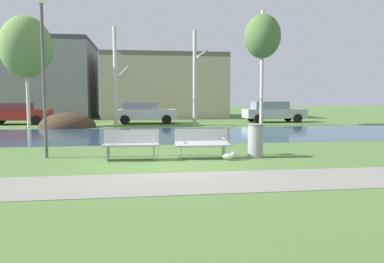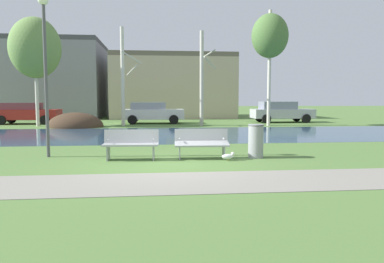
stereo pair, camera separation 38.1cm
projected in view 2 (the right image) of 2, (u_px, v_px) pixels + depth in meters
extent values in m
plane|color=#517538|center=(160.00, 131.00, 19.96)|extent=(120.00, 120.00, 0.00)
cube|color=gray|center=(172.00, 183.00, 7.90)|extent=(60.00, 2.07, 0.01)
cube|color=#33516B|center=(161.00, 134.00, 18.33)|extent=(80.00, 8.01, 0.01)
ellipsoid|color=#423021|center=(75.00, 127.00, 23.02)|extent=(3.42, 2.91, 1.82)
cube|color=#9EA0A3|center=(131.00, 145.00, 10.74)|extent=(1.62, 0.56, 0.05)
cube|color=#9EA0A3|center=(132.00, 136.00, 11.00)|extent=(1.60, 0.17, 0.40)
cube|color=#9EA0A3|center=(108.00, 152.00, 10.79)|extent=(0.06, 0.43, 0.45)
cube|color=#9EA0A3|center=(154.00, 152.00, 10.86)|extent=(0.06, 0.43, 0.45)
cylinder|color=#9EA0A3|center=(108.00, 140.00, 10.72)|extent=(0.06, 0.28, 0.04)
cylinder|color=#9EA0A3|center=(153.00, 140.00, 10.78)|extent=(0.06, 0.28, 0.04)
cube|color=#9EA0A3|center=(202.00, 144.00, 10.96)|extent=(1.62, 0.56, 0.14)
cube|color=#9EA0A3|center=(201.00, 135.00, 11.22)|extent=(1.60, 0.17, 0.40)
cube|color=#9EA0A3|center=(180.00, 151.00, 11.00)|extent=(0.06, 0.43, 0.45)
cube|color=#9EA0A3|center=(224.00, 151.00, 11.07)|extent=(0.06, 0.43, 0.45)
cylinder|color=#9EA0A3|center=(180.00, 139.00, 10.93)|extent=(0.06, 0.28, 0.04)
cylinder|color=#9EA0A3|center=(224.00, 139.00, 11.00)|extent=(0.06, 0.28, 0.04)
cylinder|color=gray|center=(256.00, 141.00, 11.20)|extent=(0.46, 0.46, 1.01)
torus|color=#545557|center=(256.00, 125.00, 11.16)|extent=(0.48, 0.48, 0.04)
ellipsoid|color=white|center=(228.00, 157.00, 10.67)|extent=(0.33, 0.15, 0.15)
sphere|color=white|center=(233.00, 154.00, 10.68)|extent=(0.11, 0.11, 0.11)
cone|color=gold|center=(235.00, 154.00, 10.68)|extent=(0.06, 0.03, 0.03)
cylinder|color=gold|center=(228.00, 159.00, 10.65)|extent=(0.01, 0.01, 0.10)
cylinder|color=gold|center=(228.00, 159.00, 10.71)|extent=(0.01, 0.01, 0.10)
cylinder|color=#4C4C51|center=(46.00, 82.00, 11.17)|extent=(0.10, 0.10, 4.54)
cylinder|color=beige|center=(36.00, 76.00, 23.36)|extent=(0.21, 0.21, 6.31)
ellipsoid|color=#668947|center=(35.00, 48.00, 23.20)|extent=(3.15, 3.15, 3.78)
cylinder|color=beige|center=(123.00, 77.00, 23.83)|extent=(0.24, 0.24, 6.30)
cylinder|color=beige|center=(132.00, 70.00, 24.24)|extent=(0.81, 1.13, 0.67)
cylinder|color=beige|center=(131.00, 57.00, 23.16)|extent=(1.25, 1.22, 0.70)
cylinder|color=#BCB7A8|center=(202.00, 79.00, 23.97)|extent=(0.25, 0.25, 6.08)
cylinder|color=#BCB7A8|center=(209.00, 54.00, 24.23)|extent=(0.76, 1.06, 0.48)
cylinder|color=#BCB7A8|center=(210.00, 63.00, 23.47)|extent=(0.90, 0.88, 0.70)
cylinder|color=beige|center=(269.00, 69.00, 23.71)|extent=(0.22, 0.22, 7.33)
ellipsoid|color=#4C7038|center=(270.00, 36.00, 23.53)|extent=(2.31, 2.31, 2.78)
cube|color=maroon|center=(27.00, 114.00, 25.66)|extent=(4.31, 1.83, 0.69)
cube|color=brown|center=(22.00, 106.00, 25.58)|extent=(2.42, 1.59, 0.46)
cylinder|color=black|center=(52.00, 119.00, 26.69)|extent=(0.64, 0.23, 0.64)
cylinder|color=black|center=(45.00, 120.00, 24.94)|extent=(0.64, 0.23, 0.64)
cylinder|color=black|center=(11.00, 119.00, 26.44)|extent=(0.64, 0.23, 0.64)
cylinder|color=black|center=(1.00, 120.00, 24.69)|extent=(0.64, 0.23, 0.64)
cube|color=silver|center=(153.00, 114.00, 26.24)|extent=(4.30, 1.94, 0.68)
cube|color=#949AAC|center=(148.00, 106.00, 26.16)|extent=(2.42, 1.68, 0.49)
cylinder|color=black|center=(173.00, 118.00, 27.32)|extent=(0.64, 0.23, 0.64)
cylinder|color=black|center=(174.00, 120.00, 25.47)|extent=(0.64, 0.23, 0.64)
cylinder|color=black|center=(134.00, 118.00, 27.07)|extent=(0.64, 0.23, 0.64)
cylinder|color=black|center=(132.00, 120.00, 25.22)|extent=(0.64, 0.23, 0.64)
cube|color=#B2B5BC|center=(282.00, 114.00, 27.38)|extent=(4.44, 1.94, 0.66)
cube|color=gray|center=(278.00, 105.00, 27.30)|extent=(2.50, 1.68, 0.55)
cylinder|color=black|center=(297.00, 117.00, 28.47)|extent=(0.64, 0.23, 0.64)
cylinder|color=black|center=(306.00, 119.00, 26.62)|extent=(0.64, 0.23, 0.64)
cylinder|color=black|center=(259.00, 117.00, 28.21)|extent=(0.64, 0.23, 0.64)
cylinder|color=black|center=(266.00, 119.00, 26.36)|extent=(0.64, 0.23, 0.64)
cube|color=gray|center=(46.00, 82.00, 34.23)|extent=(10.40, 8.74, 6.49)
cube|color=#48484B|center=(44.00, 44.00, 33.92)|extent=(10.40, 8.74, 0.40)
cube|color=#BCAD8E|center=(172.00, 89.00, 35.29)|extent=(10.87, 8.86, 5.27)
cube|color=#675F4E|center=(172.00, 59.00, 35.03)|extent=(10.87, 8.86, 0.40)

